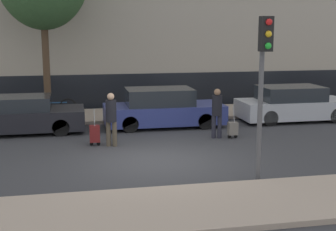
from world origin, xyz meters
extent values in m
plane|color=#38383A|center=(0.00, 0.00, 0.00)|extent=(80.00, 80.00, 0.00)
cube|color=tan|center=(0.00, -3.75, 0.06)|extent=(28.00, 2.50, 0.12)
cube|color=tan|center=(0.00, 7.00, 0.06)|extent=(28.00, 3.00, 0.12)
cube|color=black|center=(0.00, 9.18, 0.80)|extent=(27.44, 0.06, 1.60)
cube|color=black|center=(-4.07, 4.54, 0.49)|extent=(4.40, 1.86, 0.70)
cube|color=#23282D|center=(-4.25, 4.54, 1.08)|extent=(2.42, 1.64, 0.48)
cylinder|color=black|center=(-2.71, 3.70, 0.30)|extent=(0.60, 0.18, 0.60)
cylinder|color=black|center=(-2.71, 5.38, 0.30)|extent=(0.60, 0.18, 0.60)
cube|color=navy|center=(1.14, 4.62, 0.49)|extent=(4.53, 1.86, 0.70)
cube|color=#23282D|center=(0.96, 4.62, 1.15)|extent=(2.49, 1.64, 0.62)
cylinder|color=black|center=(2.54, 3.78, 0.30)|extent=(0.60, 0.18, 0.60)
cylinder|color=black|center=(2.54, 5.46, 0.30)|extent=(0.60, 0.18, 0.60)
cylinder|color=black|center=(-0.27, 3.78, 0.30)|extent=(0.60, 0.18, 0.60)
cylinder|color=black|center=(-0.27, 5.46, 0.30)|extent=(0.60, 0.18, 0.60)
cube|color=#B7BABF|center=(6.55, 4.72, 0.49)|extent=(4.51, 1.91, 0.70)
cube|color=#23282D|center=(6.37, 4.72, 1.12)|extent=(2.48, 1.68, 0.56)
cylinder|color=black|center=(7.95, 3.86, 0.30)|extent=(0.60, 0.18, 0.60)
cylinder|color=black|center=(7.95, 5.58, 0.30)|extent=(0.60, 0.18, 0.60)
cylinder|color=black|center=(5.15, 3.86, 0.30)|extent=(0.60, 0.18, 0.60)
cylinder|color=black|center=(5.15, 5.58, 0.30)|extent=(0.60, 0.18, 0.60)
cylinder|color=#4C4233|center=(-1.18, 1.97, 0.40)|extent=(0.15, 0.15, 0.79)
cylinder|color=#4C4233|center=(-0.99, 1.90, 0.40)|extent=(0.15, 0.15, 0.79)
cylinder|color=black|center=(-1.09, 1.93, 1.14)|extent=(0.34, 0.34, 0.69)
sphere|color=tan|center=(-1.09, 1.93, 1.60)|extent=(0.22, 0.22, 0.22)
cube|color=maroon|center=(-1.61, 2.11, 0.39)|extent=(0.32, 0.24, 0.54)
cylinder|color=black|center=(-1.72, 2.11, 0.06)|extent=(0.12, 0.03, 0.12)
cylinder|color=black|center=(-1.50, 2.11, 0.06)|extent=(0.12, 0.03, 0.12)
cylinder|color=gray|center=(-1.61, 2.03, 0.93)|extent=(0.02, 0.19, 0.53)
cylinder|color=#23232D|center=(2.62, 2.32, 0.39)|extent=(0.15, 0.15, 0.79)
cylinder|color=#23232D|center=(2.43, 2.36, 0.39)|extent=(0.15, 0.15, 0.79)
cylinder|color=black|center=(2.52, 2.34, 1.13)|extent=(0.34, 0.34, 0.69)
sphere|color=#936B4C|center=(2.52, 2.34, 1.59)|extent=(0.22, 0.22, 0.22)
cube|color=slate|center=(3.06, 2.21, 0.34)|extent=(0.32, 0.24, 0.43)
cylinder|color=black|center=(2.95, 2.21, 0.06)|extent=(0.12, 0.03, 0.12)
cylinder|color=black|center=(3.17, 2.21, 0.06)|extent=(0.12, 0.03, 0.12)
cylinder|color=gray|center=(3.06, 2.14, 0.83)|extent=(0.02, 0.19, 0.53)
cylinder|color=#515154|center=(2.14, -2.25, 1.99)|extent=(0.12, 0.12, 3.97)
cube|color=black|center=(2.14, -2.43, 3.57)|extent=(0.28, 0.24, 0.80)
sphere|color=red|center=(2.14, -2.58, 3.84)|extent=(0.15, 0.15, 0.15)
sphere|color=gold|center=(2.14, -2.58, 3.57)|extent=(0.15, 0.15, 0.15)
sphere|color=green|center=(2.14, -2.58, 3.31)|extent=(0.15, 0.15, 0.15)
torus|color=black|center=(-2.47, 6.98, 0.48)|extent=(0.72, 0.06, 0.72)
torus|color=black|center=(-3.52, 6.98, 0.48)|extent=(0.72, 0.06, 0.72)
cylinder|color=navy|center=(-3.00, 6.98, 0.68)|extent=(1.00, 0.05, 0.05)
cylinder|color=navy|center=(-3.19, 6.98, 0.88)|extent=(0.04, 0.04, 0.40)
cylinder|color=#4C3826|center=(-3.26, 6.89, 2.15)|extent=(0.28, 0.28, 4.07)
camera|label=1|loc=(-2.23, -12.62, 3.70)|focal=50.00mm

